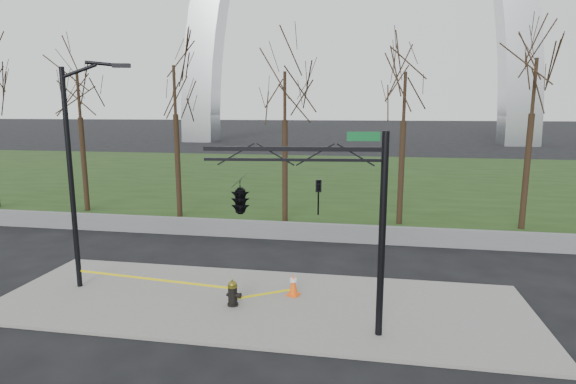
% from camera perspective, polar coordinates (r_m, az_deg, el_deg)
% --- Properties ---
extents(ground, '(500.00, 500.00, 0.00)m').
position_cam_1_polar(ground, '(16.24, -3.62, -13.69)').
color(ground, black).
rests_on(ground, ground).
extents(sidewalk, '(18.00, 6.00, 0.10)m').
position_cam_1_polar(sidewalk, '(16.22, -3.63, -13.52)').
color(sidewalk, slate).
rests_on(sidewalk, ground).
extents(grass_strip, '(120.00, 40.00, 0.06)m').
position_cam_1_polar(grass_strip, '(45.04, 5.34, 1.87)').
color(grass_strip, black).
rests_on(grass_strip, ground).
extents(guardrail, '(60.00, 0.30, 0.90)m').
position_cam_1_polar(guardrail, '(23.51, 0.95, -4.86)').
color(guardrail, '#59595B').
rests_on(guardrail, ground).
extents(tree_row, '(43.58, 4.00, 9.78)m').
position_cam_1_polar(tree_row, '(26.89, -0.24, 6.66)').
color(tree_row, black).
rests_on(tree_row, ground).
extents(fire_hydrant, '(0.57, 0.37, 0.91)m').
position_cam_1_polar(fire_hydrant, '(15.83, -6.82, -12.35)').
color(fire_hydrant, black).
rests_on(fire_hydrant, sidewalk).
extents(traffic_cone, '(0.49, 0.49, 0.80)m').
position_cam_1_polar(traffic_cone, '(16.53, 0.67, -11.35)').
color(traffic_cone, '#FF540D').
rests_on(traffic_cone, sidewalk).
extents(street_light, '(2.35, 0.77, 8.21)m').
position_cam_1_polar(street_light, '(17.98, -24.72, 3.28)').
color(street_light, black).
rests_on(street_light, ground).
extents(traffic_signal_mast, '(5.08, 2.53, 6.00)m').
position_cam_1_polar(traffic_signal_mast, '(12.96, -2.59, -0.61)').
color(traffic_signal_mast, black).
rests_on(traffic_signal_mast, ground).
extents(caution_tape, '(7.95, 1.20, 0.46)m').
position_cam_1_polar(caution_tape, '(16.81, -13.10, -10.90)').
color(caution_tape, yellow).
rests_on(caution_tape, ground).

